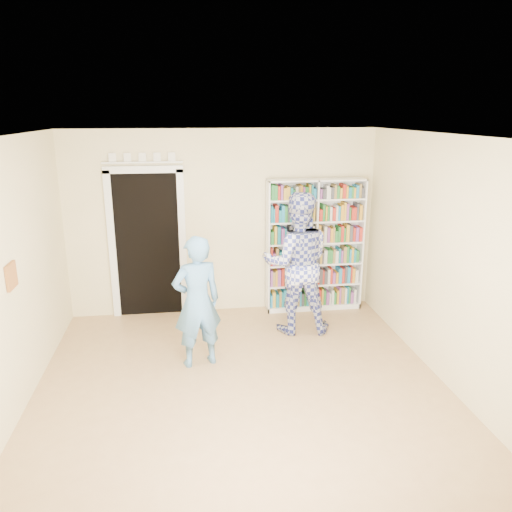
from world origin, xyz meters
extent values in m
plane|color=#A1784E|center=(0.00, 0.00, 0.00)|extent=(5.00, 5.00, 0.00)
plane|color=white|center=(0.00, 0.00, 2.70)|extent=(5.00, 5.00, 0.00)
plane|color=beige|center=(0.00, 2.50, 1.35)|extent=(4.50, 0.00, 4.50)
plane|color=beige|center=(-2.25, 0.00, 1.35)|extent=(0.00, 5.00, 5.00)
plane|color=beige|center=(2.25, 0.00, 1.35)|extent=(0.00, 5.00, 5.00)
cube|color=white|center=(1.35, 2.34, 0.99)|extent=(1.45, 0.27, 1.99)
cube|color=white|center=(1.35, 2.34, 0.99)|extent=(0.02, 0.27, 1.99)
cube|color=black|center=(-1.10, 2.48, 1.05)|extent=(0.90, 0.03, 2.10)
cube|color=silver|center=(-1.60, 2.47, 1.05)|extent=(0.10, 0.06, 2.20)
cube|color=silver|center=(-0.60, 2.47, 1.05)|extent=(0.10, 0.06, 2.20)
cube|color=silver|center=(-1.10, 2.47, 2.15)|extent=(1.10, 0.06, 0.10)
cube|color=silver|center=(-1.10, 2.46, 2.25)|extent=(1.10, 0.08, 0.02)
cube|color=brown|center=(-2.23, 0.20, 1.40)|extent=(0.03, 0.25, 0.25)
imported|color=#5186B5|center=(-0.45, 0.81, 0.79)|extent=(0.66, 0.52, 1.59)
imported|color=#2F3890|center=(0.91, 1.60, 0.96)|extent=(1.01, 0.83, 1.93)
cube|color=white|center=(1.02, 1.40, 1.07)|extent=(0.19, 0.14, 0.32)
camera|label=1|loc=(-0.55, -4.65, 2.92)|focal=35.00mm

